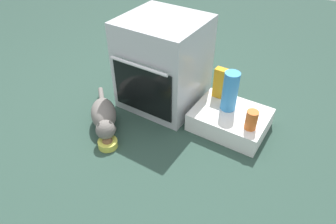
% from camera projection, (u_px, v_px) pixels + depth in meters
% --- Properties ---
extents(ground, '(8.00, 8.00, 0.00)m').
position_uv_depth(ground, '(127.00, 134.00, 2.21)').
color(ground, '#284238').
extents(oven, '(0.59, 0.61, 0.71)m').
position_uv_depth(oven, '(163.00, 63.00, 2.32)').
color(oven, '#B7BABF').
rests_on(oven, ground).
extents(pantry_cabinet, '(0.53, 0.42, 0.15)m').
position_uv_depth(pantry_cabinet, '(230.00, 120.00, 2.23)').
color(pantry_cabinet, white).
rests_on(pantry_cabinet, ground).
extents(food_bowl, '(0.14, 0.14, 0.08)m').
position_uv_depth(food_bowl, '(108.00, 143.00, 2.09)').
color(food_bowl, '#D1D14C').
rests_on(food_bowl, ground).
extents(cat, '(0.52, 0.50, 0.20)m').
position_uv_depth(cat, '(104.00, 116.00, 2.20)').
color(cat, slate).
rests_on(cat, ground).
extents(water_bottle, '(0.11, 0.11, 0.30)m').
position_uv_depth(water_bottle, '(230.00, 91.00, 2.13)').
color(water_bottle, '#388CD1').
rests_on(water_bottle, pantry_cabinet).
extents(sauce_jar, '(0.08, 0.08, 0.14)m').
position_uv_depth(sauce_jar, '(251.00, 120.00, 2.00)').
color(sauce_jar, '#D16023').
rests_on(sauce_jar, pantry_cabinet).
extents(juice_carton, '(0.09, 0.06, 0.24)m').
position_uv_depth(juice_carton, '(220.00, 83.00, 2.27)').
color(juice_carton, orange).
rests_on(juice_carton, pantry_cabinet).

